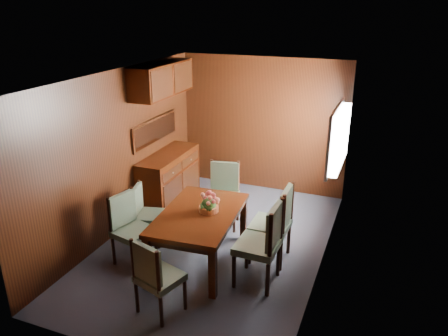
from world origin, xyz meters
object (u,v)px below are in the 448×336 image
at_px(dining_table, 200,219).
at_px(chair_head, 155,274).
at_px(flower_centerpiece, 209,202).
at_px(chair_right_near, 264,240).
at_px(chair_left_near, 129,224).
at_px(sideboard, 169,179).

height_order(dining_table, chair_head, chair_head).
bearing_deg(chair_head, dining_table, 106.82).
height_order(chair_head, flower_centerpiece, flower_centerpiece).
relative_size(chair_right_near, flower_centerpiece, 3.98).
bearing_deg(chair_left_near, chair_right_near, 109.00).
relative_size(chair_right_near, chair_head, 1.16).
bearing_deg(flower_centerpiece, chair_left_near, -156.47).
distance_m(chair_left_near, flower_centerpiece, 1.09).
xyz_separation_m(sideboard, flower_centerpiece, (1.32, -1.36, 0.40)).
bearing_deg(sideboard, dining_table, -49.58).
relative_size(chair_left_near, chair_right_near, 0.90).
bearing_deg(chair_left_near, flower_centerpiece, 127.42).
distance_m(dining_table, flower_centerpiece, 0.26).
relative_size(dining_table, chair_right_near, 1.47).
relative_size(dining_table, chair_left_near, 1.64).
distance_m(sideboard, chair_right_near, 2.69).
relative_size(chair_head, flower_centerpiece, 3.44).
bearing_deg(chair_right_near, flower_centerpiece, 74.21).
xyz_separation_m(chair_right_near, flower_centerpiece, (-0.83, 0.26, 0.24)).
relative_size(sideboard, chair_head, 1.49).
xyz_separation_m(chair_head, flower_centerpiece, (0.10, 1.24, 0.32)).
distance_m(chair_right_near, flower_centerpiece, 0.90).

